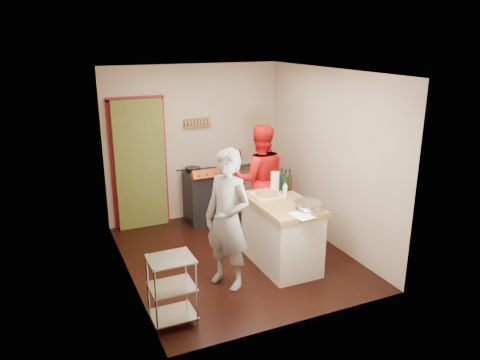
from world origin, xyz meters
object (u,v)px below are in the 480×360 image
object	(u,v)px
person_red	(260,179)
island	(282,231)
stove	(205,196)
wire_shelving	(172,287)
person_stripe	(228,220)

from	to	relation	value
person_red	island	bearing A→B (deg)	94.54
stove	wire_shelving	world-z (taller)	stove
stove	island	xyz separation A→B (m)	(0.43, -1.89, 0.04)
island	stove	bearing A→B (deg)	102.76
person_stripe	person_red	xyz separation A→B (m)	(1.12, 1.36, -0.01)
stove	wire_shelving	size ratio (longest dim) A/B	1.26
island	person_red	distance (m)	1.24
island	person_red	xyz separation A→B (m)	(0.24, 1.16, 0.39)
person_stripe	wire_shelving	bearing A→B (deg)	-88.38
wire_shelving	person_stripe	bearing A→B (deg)	31.16
wire_shelving	stove	bearing A→B (deg)	63.15
island	person_stripe	distance (m)	0.99
wire_shelving	person_red	bearing A→B (deg)	43.47
wire_shelving	person_stripe	size ratio (longest dim) A/B	0.45
wire_shelving	person_stripe	world-z (taller)	person_stripe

